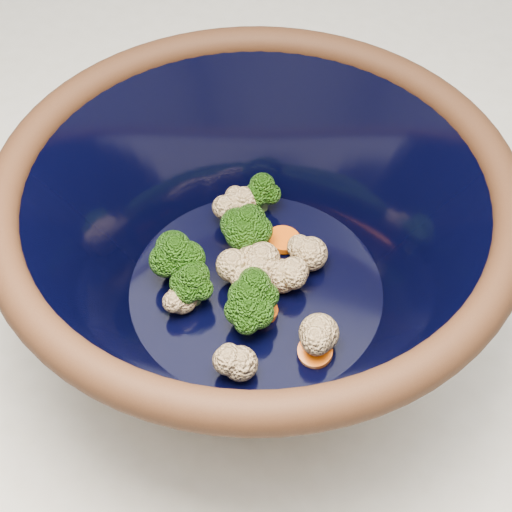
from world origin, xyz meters
The scene contains 3 objects.
counter centered at (0.00, 0.00, 0.45)m, with size 1.20×1.20×0.90m, color beige.
mixing_bowl centered at (-0.07, -0.10, 1.00)m, with size 0.43×0.43×0.18m.
vegetable_pile centered at (-0.08, -0.10, 0.96)m, with size 0.17×0.21×0.05m.
Camera 1 is at (0.05, -0.46, 1.44)m, focal length 50.00 mm.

